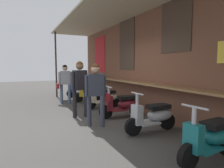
{
  "coord_description": "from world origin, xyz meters",
  "views": [
    {
      "loc": [
        5.1,
        -1.76,
        1.57
      ],
      "look_at": [
        -0.59,
        0.96,
        0.98
      ],
      "focal_mm": 31.06,
      "sensor_mm": 36.0,
      "label": 1
    }
  ],
  "objects_px": {
    "scooter_teal": "(212,137)",
    "shopper_passing": "(80,83)",
    "shopper_with_handbag": "(65,80)",
    "scooter_yellow": "(91,93)",
    "scooter_silver": "(154,116)",
    "scooter_cream": "(105,98)",
    "shopper_browsing": "(96,89)",
    "scooter_blue": "(82,89)",
    "scooter_maroon": "(124,104)"
  },
  "relations": [
    {
      "from": "scooter_cream",
      "to": "scooter_teal",
      "type": "height_order",
      "value": "same"
    },
    {
      "from": "scooter_maroon",
      "to": "scooter_silver",
      "type": "xyz_separation_m",
      "value": [
        1.5,
        0.0,
        0.0
      ]
    },
    {
      "from": "scooter_blue",
      "to": "scooter_yellow",
      "type": "bearing_deg",
      "value": 87.75
    },
    {
      "from": "scooter_yellow",
      "to": "scooter_cream",
      "type": "xyz_separation_m",
      "value": [
        1.53,
        0.0,
        0.0
      ]
    },
    {
      "from": "shopper_with_handbag",
      "to": "scooter_blue",
      "type": "bearing_deg",
      "value": 144.82
    },
    {
      "from": "shopper_passing",
      "to": "shopper_with_handbag",
      "type": "bearing_deg",
      "value": -22.83
    },
    {
      "from": "scooter_cream",
      "to": "shopper_with_handbag",
      "type": "relative_size",
      "value": 0.87
    },
    {
      "from": "scooter_yellow",
      "to": "shopper_with_handbag",
      "type": "bearing_deg",
      "value": 0.28
    },
    {
      "from": "scooter_silver",
      "to": "scooter_teal",
      "type": "bearing_deg",
      "value": 89.65
    },
    {
      "from": "scooter_yellow",
      "to": "shopper_with_handbag",
      "type": "relative_size",
      "value": 0.87
    },
    {
      "from": "scooter_yellow",
      "to": "scooter_maroon",
      "type": "bearing_deg",
      "value": 92.44
    },
    {
      "from": "scooter_cream",
      "to": "shopper_browsing",
      "type": "relative_size",
      "value": 0.86
    },
    {
      "from": "scooter_teal",
      "to": "shopper_passing",
      "type": "bearing_deg",
      "value": -76.29
    },
    {
      "from": "scooter_blue",
      "to": "scooter_yellow",
      "type": "distance_m",
      "value": 1.46
    },
    {
      "from": "scooter_teal",
      "to": "shopper_passing",
      "type": "distance_m",
      "value": 3.85
    },
    {
      "from": "scooter_blue",
      "to": "scooter_cream",
      "type": "distance_m",
      "value": 3.0
    },
    {
      "from": "scooter_yellow",
      "to": "scooter_maroon",
      "type": "xyz_separation_m",
      "value": [
        2.96,
        -0.0,
        0.0
      ]
    },
    {
      "from": "shopper_with_handbag",
      "to": "scooter_yellow",
      "type": "bearing_deg",
      "value": 91.64
    },
    {
      "from": "scooter_teal",
      "to": "shopper_with_handbag",
      "type": "bearing_deg",
      "value": -83.71
    },
    {
      "from": "scooter_cream",
      "to": "scooter_teal",
      "type": "distance_m",
      "value": 4.46
    },
    {
      "from": "scooter_teal",
      "to": "shopper_browsing",
      "type": "xyz_separation_m",
      "value": [
        -2.55,
        -1.07,
        0.59
      ]
    },
    {
      "from": "scooter_maroon",
      "to": "shopper_browsing",
      "type": "height_order",
      "value": "shopper_browsing"
    },
    {
      "from": "scooter_silver",
      "to": "shopper_passing",
      "type": "xyz_separation_m",
      "value": [
        -2.07,
        -1.19,
        0.66
      ]
    },
    {
      "from": "shopper_browsing",
      "to": "scooter_yellow",
      "type": "bearing_deg",
      "value": -12.07
    },
    {
      "from": "scooter_maroon",
      "to": "scooter_silver",
      "type": "relative_size",
      "value": 1.0
    },
    {
      "from": "scooter_silver",
      "to": "shopper_browsing",
      "type": "height_order",
      "value": "shopper_browsing"
    },
    {
      "from": "scooter_yellow",
      "to": "shopper_with_handbag",
      "type": "xyz_separation_m",
      "value": [
        -0.04,
        -1.15,
        0.59
      ]
    },
    {
      "from": "scooter_blue",
      "to": "shopper_browsing",
      "type": "height_order",
      "value": "shopper_browsing"
    },
    {
      "from": "shopper_with_handbag",
      "to": "scooter_cream",
      "type": "bearing_deg",
      "value": 39.95
    },
    {
      "from": "scooter_cream",
      "to": "scooter_teal",
      "type": "bearing_deg",
      "value": 88.29
    },
    {
      "from": "scooter_yellow",
      "to": "scooter_silver",
      "type": "xyz_separation_m",
      "value": [
        4.46,
        0.0,
        0.0
      ]
    },
    {
      "from": "scooter_yellow",
      "to": "scooter_teal",
      "type": "height_order",
      "value": "same"
    },
    {
      "from": "shopper_browsing",
      "to": "shopper_with_handbag",
      "type": "bearing_deg",
      "value": 6.51
    },
    {
      "from": "scooter_cream",
      "to": "shopper_browsing",
      "type": "xyz_separation_m",
      "value": [
        1.91,
        -1.07,
        0.59
      ]
    },
    {
      "from": "scooter_cream",
      "to": "scooter_yellow",
      "type": "bearing_deg",
      "value": -91.71
    },
    {
      "from": "shopper_browsing",
      "to": "scooter_teal",
      "type": "bearing_deg",
      "value": -151.91
    },
    {
      "from": "shopper_with_handbag",
      "to": "shopper_browsing",
      "type": "distance_m",
      "value": 3.49
    },
    {
      "from": "scooter_cream",
      "to": "shopper_browsing",
      "type": "bearing_deg",
      "value": 58.92
    },
    {
      "from": "scooter_yellow",
      "to": "shopper_browsing",
      "type": "bearing_deg",
      "value": 75.09
    },
    {
      "from": "scooter_cream",
      "to": "shopper_passing",
      "type": "relative_size",
      "value": 0.82
    },
    {
      "from": "scooter_blue",
      "to": "shopper_browsing",
      "type": "xyz_separation_m",
      "value": [
        4.91,
        -1.07,
        0.59
      ]
    },
    {
      "from": "scooter_maroon",
      "to": "shopper_passing",
      "type": "relative_size",
      "value": 0.82
    },
    {
      "from": "scooter_blue",
      "to": "scooter_silver",
      "type": "relative_size",
      "value": 1.0
    },
    {
      "from": "scooter_silver",
      "to": "shopper_passing",
      "type": "height_order",
      "value": "shopper_passing"
    },
    {
      "from": "scooter_blue",
      "to": "scooter_maroon",
      "type": "xyz_separation_m",
      "value": [
        4.42,
        -0.0,
        0.0
      ]
    },
    {
      "from": "scooter_blue",
      "to": "shopper_with_handbag",
      "type": "height_order",
      "value": "shopper_with_handbag"
    },
    {
      "from": "scooter_maroon",
      "to": "scooter_teal",
      "type": "bearing_deg",
      "value": 93.93
    },
    {
      "from": "scooter_yellow",
      "to": "shopper_passing",
      "type": "relative_size",
      "value": 0.82
    },
    {
      "from": "shopper_with_handbag",
      "to": "shopper_browsing",
      "type": "xyz_separation_m",
      "value": [
        3.48,
        0.08,
        0.01
      ]
    },
    {
      "from": "scooter_cream",
      "to": "scooter_silver",
      "type": "height_order",
      "value": "same"
    }
  ]
}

